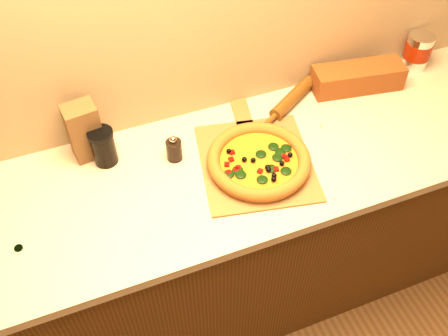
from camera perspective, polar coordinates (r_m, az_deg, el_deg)
cabinet at (r=2.16m, az=-1.81°, el=-8.87°), size 2.80×0.65×0.86m
countertop at (r=1.80m, az=-2.15°, el=-1.05°), size 2.84×0.68×0.04m
pizza_peel at (r=1.83m, az=3.57°, el=1.08°), size 0.47×0.63×0.01m
pizza at (r=1.78m, az=4.00°, el=0.85°), size 0.37×0.37×0.05m
bottle_cap at (r=1.72m, az=-22.43°, el=-8.45°), size 0.03×0.03×0.01m
pepper_grinder at (r=1.81m, az=-5.73°, el=2.13°), size 0.06×0.06×0.11m
rolling_pin at (r=2.06m, az=7.89°, el=7.97°), size 0.34×0.23×0.05m
coffee_canister at (r=2.35m, az=21.26°, el=12.39°), size 0.11×0.11×0.15m
bread_bag at (r=2.17m, az=15.01°, el=9.94°), size 0.39×0.18×0.10m
paper_bag at (r=1.84m, az=-15.66°, el=4.06°), size 0.12×0.10×0.22m
dark_jar at (r=1.82m, az=-13.62°, el=2.38°), size 0.09×0.09×0.14m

